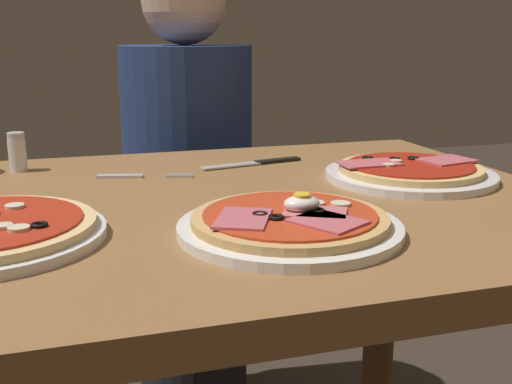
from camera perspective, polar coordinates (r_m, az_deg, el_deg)
dining_table at (r=0.94m, az=-2.91°, el=-9.12°), size 1.01×0.77×0.78m
pizza_foreground at (r=0.74m, az=3.14°, el=-2.88°), size 0.27×0.27×0.05m
pizza_across_left at (r=1.04m, az=13.95°, el=1.81°), size 0.28×0.28×0.03m
fork at (r=1.04m, az=-10.84°, el=1.44°), size 0.16×0.05×0.00m
knife at (r=1.13m, az=0.28°, el=2.72°), size 0.20×0.06×0.01m
salt_shaker at (r=1.14m, az=-21.08°, el=3.44°), size 0.03×0.03×0.07m
diner_person at (r=1.59m, az=-6.12°, el=-2.00°), size 0.32×0.32×1.18m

